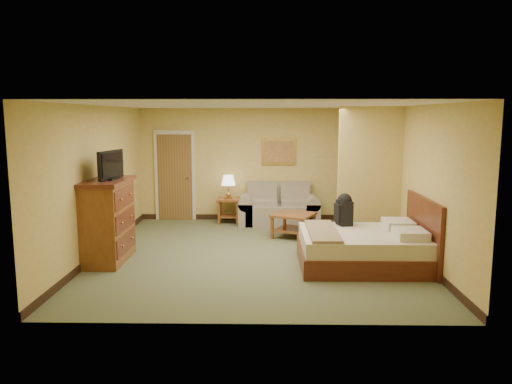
{
  "coord_description": "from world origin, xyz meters",
  "views": [
    {
      "loc": [
        0.16,
        -8.55,
        2.41
      ],
      "look_at": [
        -0.01,
        0.6,
        1.02
      ],
      "focal_mm": 35.0,
      "sensor_mm": 36.0,
      "label": 1
    }
  ],
  "objects_px": {
    "coffee_table": "(293,220)",
    "dresser": "(107,220)",
    "loveseat": "(279,210)",
    "bed": "(367,247)"
  },
  "relations": [
    {
      "from": "loveseat",
      "to": "dresser",
      "type": "bearing_deg",
      "value": -134.13
    },
    {
      "from": "loveseat",
      "to": "dresser",
      "type": "relative_size",
      "value": 1.31
    },
    {
      "from": "loveseat",
      "to": "bed",
      "type": "distance_m",
      "value": 3.49
    },
    {
      "from": "dresser",
      "to": "bed",
      "type": "distance_m",
      "value": 4.31
    },
    {
      "from": "coffee_table",
      "to": "loveseat",
      "type": "bearing_deg",
      "value": 101.01
    },
    {
      "from": "coffee_table",
      "to": "dresser",
      "type": "xyz_separation_m",
      "value": [
        -3.2,
        -1.72,
        0.35
      ]
    },
    {
      "from": "loveseat",
      "to": "dresser",
      "type": "distance_m",
      "value": 4.25
    },
    {
      "from": "loveseat",
      "to": "coffee_table",
      "type": "bearing_deg",
      "value": -78.99
    },
    {
      "from": "bed",
      "to": "coffee_table",
      "type": "bearing_deg",
      "value": 119.8
    },
    {
      "from": "coffee_table",
      "to": "dresser",
      "type": "bearing_deg",
      "value": -151.71
    }
  ]
}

